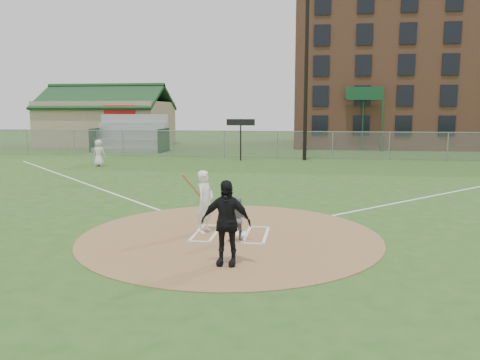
# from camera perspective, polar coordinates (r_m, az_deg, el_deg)

# --- Properties ---
(ground) EXTENTS (140.00, 140.00, 0.00)m
(ground) POSITION_cam_1_polar(r_m,az_deg,el_deg) (13.27, -1.21, -6.82)
(ground) COLOR #2A511B
(ground) RESTS_ON ground
(dirt_circle) EXTENTS (8.40, 8.40, 0.02)m
(dirt_circle) POSITION_cam_1_polar(r_m,az_deg,el_deg) (13.27, -1.21, -6.78)
(dirt_circle) COLOR #977147
(dirt_circle) RESTS_ON ground
(home_plate) EXTENTS (0.53, 0.53, 0.03)m
(home_plate) POSITION_cam_1_polar(r_m,az_deg,el_deg) (13.36, -0.20, -6.56)
(home_plate) COLOR silver
(home_plate) RESTS_ON dirt_circle
(foul_line_first) EXTENTS (17.04, 17.04, 0.01)m
(foul_line_first) POSITION_cam_1_polar(r_m,az_deg,el_deg) (22.99, 25.46, -1.12)
(foul_line_first) COLOR white
(foul_line_first) RESTS_ON ground
(foul_line_third) EXTENTS (17.04, 17.04, 0.01)m
(foul_line_third) POSITION_cam_1_polar(r_m,az_deg,el_deg) (24.55, -18.88, -0.20)
(foul_line_third) COLOR white
(foul_line_third) RESTS_ON ground
(catcher) EXTENTS (0.65, 0.55, 1.20)m
(catcher) POSITION_cam_1_polar(r_m,az_deg,el_deg) (12.51, -0.20, -4.85)
(catcher) COLOR slate
(catcher) RESTS_ON dirt_circle
(umpire) EXTENTS (1.16, 0.52, 1.95)m
(umpire) POSITION_cam_1_polar(r_m,az_deg,el_deg) (10.58, -1.74, -5.21)
(umpire) COLOR black
(umpire) RESTS_ON dirt_circle
(ondeck_player) EXTENTS (0.88, 0.64, 1.68)m
(ondeck_player) POSITION_cam_1_polar(r_m,az_deg,el_deg) (31.06, -16.81, 3.17)
(ondeck_player) COLOR silver
(ondeck_player) RESTS_ON ground
(batters_boxes) EXTENTS (2.08, 1.88, 0.01)m
(batters_boxes) POSITION_cam_1_polar(r_m,az_deg,el_deg) (13.41, -1.10, -6.55)
(batters_boxes) COLOR white
(batters_boxes) RESTS_ON dirt_circle
(batter_at_plate) EXTENTS (0.85, 1.01, 1.80)m
(batter_at_plate) POSITION_cam_1_polar(r_m,az_deg,el_deg) (13.41, -4.28, -2.63)
(batter_at_plate) COLOR white
(batter_at_plate) RESTS_ON dirt_circle
(outfield_fence) EXTENTS (56.08, 0.08, 2.03)m
(outfield_fence) POSITION_cam_1_polar(r_m,az_deg,el_deg) (34.79, 4.59, 4.32)
(outfield_fence) COLOR slate
(outfield_fence) RESTS_ON ground
(bleachers) EXTENTS (6.08, 3.20, 3.20)m
(bleachers) POSITION_cam_1_polar(r_m,az_deg,el_deg) (41.70, -13.26, 5.58)
(bleachers) COLOR #B7BABF
(bleachers) RESTS_ON ground
(clubhouse) EXTENTS (12.20, 8.71, 6.23)m
(clubhouse) POSITION_cam_1_polar(r_m,az_deg,el_deg) (49.85, -15.86, 6.84)
(clubhouse) COLOR tan
(clubhouse) RESTS_ON ground
(brick_warehouse) EXTENTS (30.00, 17.17, 15.00)m
(brick_warehouse) POSITION_cam_1_polar(r_m,az_deg,el_deg) (52.64, 23.87, 12.08)
(brick_warehouse) COLOR #8F573D
(brick_warehouse) RESTS_ON ground
(light_pole) EXTENTS (1.20, 0.30, 12.22)m
(light_pole) POSITION_cam_1_polar(r_m,az_deg,el_deg) (33.78, 8.08, 13.64)
(light_pole) COLOR black
(light_pole) RESTS_ON ground
(scoreboard_sign) EXTENTS (2.00, 0.10, 2.93)m
(scoreboard_sign) POSITION_cam_1_polar(r_m,az_deg,el_deg) (33.17, 0.08, 6.51)
(scoreboard_sign) COLOR black
(scoreboard_sign) RESTS_ON ground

